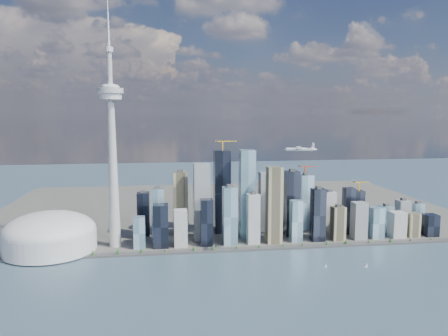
{
  "coord_description": "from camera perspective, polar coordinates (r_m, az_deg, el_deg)",
  "views": [
    {
      "loc": [
        -187.78,
        -684.61,
        308.6
      ],
      "look_at": [
        -55.29,
        260.0,
        185.97
      ],
      "focal_mm": 35.0,
      "sensor_mm": 36.0,
      "label": 1
    }
  ],
  "objects": [
    {
      "name": "dome_stadium",
      "position": [
        1051.43,
        -21.79,
        -8.04
      ],
      "size": [
        200.0,
        200.0,
        86.0
      ],
      "color": "silver",
      "rests_on": "land"
    },
    {
      "name": "skyscraper_cluster",
      "position": [
        1077.03,
        5.52,
        -5.34
      ],
      "size": [
        736.0,
        142.0,
        236.94
      ],
      "color": "black",
      "rests_on": "land"
    },
    {
      "name": "sailboat_east",
      "position": [
        916.32,
        13.13,
        -12.37
      ],
      "size": [
        6.11,
        3.14,
        8.53
      ],
      "rotation": [
        0.0,
        0.0,
        -0.3
      ],
      "color": "white",
      "rests_on": "ground"
    },
    {
      "name": "needle_tower",
      "position": [
        1003.56,
        -14.4,
        2.94
      ],
      "size": [
        56.0,
        56.0,
        550.5
      ],
      "color": "#A1A09C",
      "rests_on": "land"
    },
    {
      "name": "land",
      "position": [
        1430.63,
        -0.26,
        -5.07
      ],
      "size": [
        1400.0,
        900.0,
        3.0
      ],
      "primitive_type": "cube",
      "color": "#4C4C47",
      "rests_on": "ground"
    },
    {
      "name": "sailboat_west",
      "position": [
        937.3,
        18.11,
        -12.06
      ],
      "size": [
        7.32,
        3.85,
        10.24
      ],
      "rotation": [
        0.0,
        0.0,
        -0.32
      ],
      "color": "white",
      "rests_on": "ground"
    },
    {
      "name": "seawall",
      "position": [
        1001.38,
        3.27,
        -10.52
      ],
      "size": [
        1100.0,
        22.0,
        4.0
      ],
      "primitive_type": "cube",
      "color": "#383838",
      "rests_on": "ground"
    },
    {
      "name": "shoreline_trees",
      "position": [
        999.32,
        3.27,
        -10.15
      ],
      "size": [
        960.53,
        7.2,
        8.8
      ],
      "color": "#3F2D1E",
      "rests_on": "seawall"
    },
    {
      "name": "airplane",
      "position": [
        887.66,
        9.97,
        2.47
      ],
      "size": [
        64.89,
        57.82,
        15.99
      ],
      "rotation": [
        0.0,
        0.0,
        -0.25
      ],
      "color": "silver",
      "rests_on": "ground"
    },
    {
      "name": "ground",
      "position": [
        774.07,
        7.02,
        -16.23
      ],
      "size": [
        4000.0,
        4000.0,
        0.0
      ],
      "primitive_type": "plane",
      "color": "#2D414F",
      "rests_on": "ground"
    }
  ]
}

